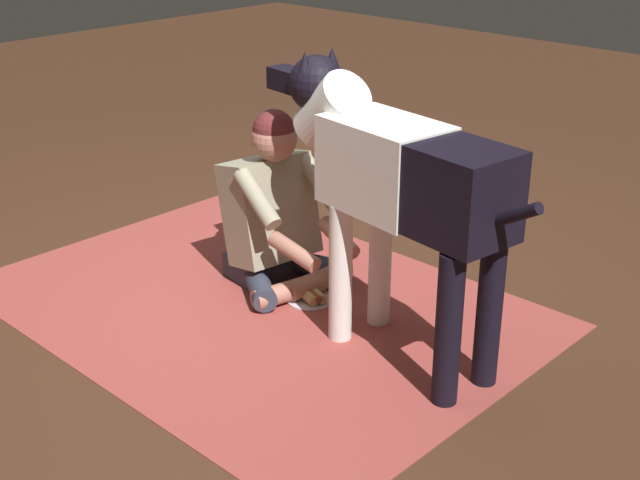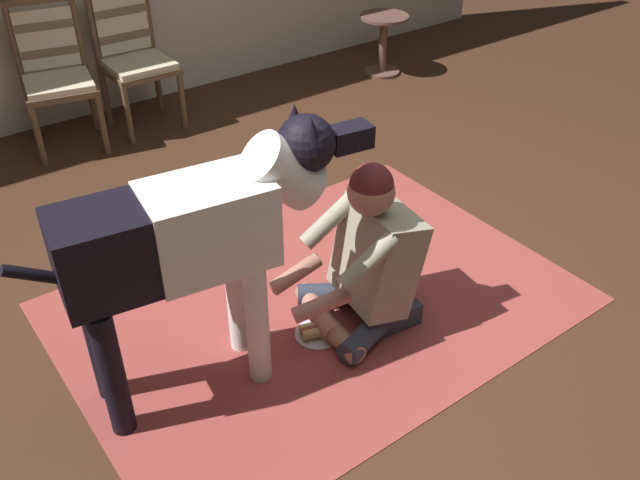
% 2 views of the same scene
% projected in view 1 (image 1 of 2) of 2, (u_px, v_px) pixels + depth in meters
% --- Properties ---
extents(ground_plane, '(13.14, 13.14, 0.00)m').
position_uv_depth(ground_plane, '(241.00, 287.00, 4.12)').
color(ground_plane, '#402617').
extents(area_rug, '(2.43, 1.75, 0.01)m').
position_uv_depth(area_rug, '(258.00, 304.00, 3.95)').
color(area_rug, brown).
rests_on(area_rug, ground).
extents(person_sitting_on_floor, '(0.70, 0.57, 0.85)m').
position_uv_depth(person_sitting_on_floor, '(276.00, 214.00, 4.03)').
color(person_sitting_on_floor, '#2F3546').
rests_on(person_sitting_on_floor, ground).
extents(large_dog, '(1.45, 0.42, 1.16)m').
position_uv_depth(large_dog, '(394.00, 178.00, 3.31)').
color(large_dog, silver).
rests_on(large_dog, ground).
extents(hot_dog_on_plate, '(0.22, 0.22, 0.06)m').
position_uv_depth(hot_dog_on_plate, '(310.00, 296.00, 3.98)').
color(hot_dog_on_plate, silver).
rests_on(hot_dog_on_plate, ground).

